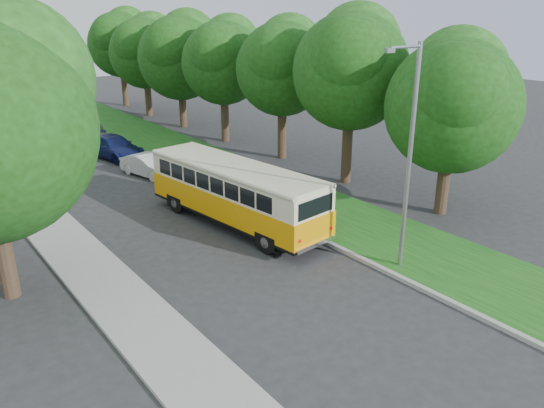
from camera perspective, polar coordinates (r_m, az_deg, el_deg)
ground at (r=19.08m, az=-0.73°, el=-7.74°), size 120.00×120.00×0.00m
curb at (r=24.65m, az=-0.98°, el=-0.80°), size 0.20×70.00×0.15m
grass_verge at (r=26.03m, az=3.18°, el=0.32°), size 4.50×70.00×0.13m
sidewalk at (r=21.21m, az=-19.65°, el=-5.80°), size 2.20×70.00×0.12m
treeline at (r=34.27m, az=-15.17°, el=14.62°), size 24.27×41.91×9.46m
lamppost_near at (r=18.58m, az=14.46°, el=5.33°), size 1.71×0.16×8.00m
lamppost_far at (r=30.37m, az=-27.17°, el=8.96°), size 1.71×0.16×7.50m
warning_sign at (r=27.07m, az=-24.23°, el=2.97°), size 0.56×0.10×2.50m
vintage_bus at (r=22.93m, az=-3.96°, el=1.01°), size 3.46×9.60×2.79m
car_silver at (r=27.13m, az=-6.80°, el=2.44°), size 2.80×4.33×1.37m
car_white at (r=30.73m, az=-13.15°, el=4.05°), size 2.11×3.91×1.22m
car_blue at (r=35.07m, az=-16.65°, el=5.90°), size 2.88×5.15×1.41m
car_grey at (r=39.63m, az=-19.01°, el=7.18°), size 3.15×5.09×1.32m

